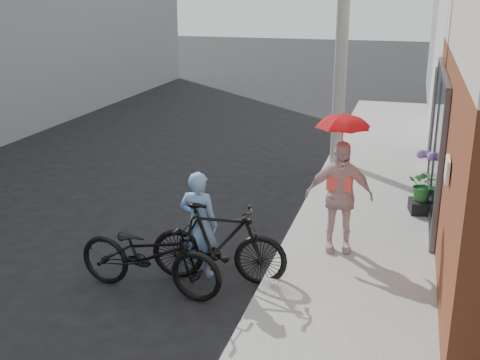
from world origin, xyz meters
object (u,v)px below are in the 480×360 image
at_px(bike_right, 219,244).
at_px(bike_left, 149,254).
at_px(kimono_woman, 339,197).
at_px(utility_pole, 343,10).
at_px(officer, 199,224).
at_px(planter, 422,206).

bearing_deg(bike_right, bike_left, 118.17).
bearing_deg(bike_left, bike_right, -51.59).
xyz_separation_m(bike_left, kimono_woman, (2.30, 1.82, 0.43)).
bearing_deg(utility_pole, officer, -101.29).
height_order(bike_right, planter, bike_right).
xyz_separation_m(officer, planter, (3.09, 3.16, -0.55)).
distance_m(bike_left, kimono_woman, 2.96).
height_order(bike_right, kimono_woman, kimono_woman).
height_order(utility_pole, planter, utility_pole).
height_order(officer, bike_right, officer).
bearing_deg(bike_left, planter, -38.23).
xyz_separation_m(bike_left, bike_right, (0.81, 0.54, 0.03)).
bearing_deg(kimono_woman, utility_pole, 86.77).
bearing_deg(planter, bike_right, -129.95).
bearing_deg(bike_right, utility_pole, -13.52).
relative_size(kimono_woman, planter, 4.03).
distance_m(bike_left, planter, 5.24).
distance_m(bike_left, bike_right, 0.97).
relative_size(utility_pole, officer, 4.47).
distance_m(kimono_woman, planter, 2.48).
bearing_deg(kimono_woman, officer, -158.28).
bearing_deg(officer, utility_pole, -98.57).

